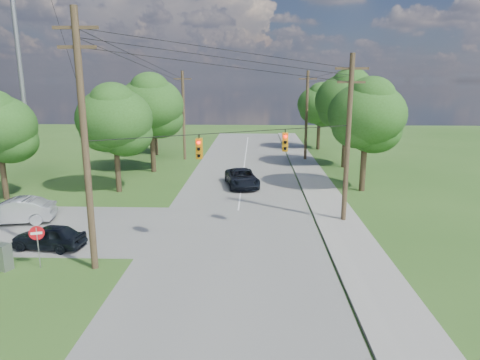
{
  "coord_description": "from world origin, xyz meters",
  "views": [
    {
      "loc": [
        3.13,
        -18.62,
        8.86
      ],
      "look_at": [
        2.3,
        5.0,
        3.38
      ],
      "focal_mm": 32.0,
      "sensor_mm": 36.0,
      "label": 1
    }
  ],
  "objects_px": {
    "car_main_north": "(242,178)",
    "pole_north_w": "(184,115)",
    "pole_ne": "(348,137)",
    "do_not_enter_sign": "(37,237)",
    "pole_north_e": "(307,115)",
    "car_cross_silver": "(14,211)",
    "pole_sw": "(85,141)",
    "control_cabinet": "(3,257)",
    "car_cross_dark": "(49,237)"
  },
  "relations": [
    {
      "from": "pole_north_w",
      "to": "do_not_enter_sign",
      "type": "bearing_deg",
      "value": -94.4
    },
    {
      "from": "pole_sw",
      "to": "pole_ne",
      "type": "xyz_separation_m",
      "value": [
        13.5,
        7.6,
        -0.76
      ]
    },
    {
      "from": "pole_sw",
      "to": "control_cabinet",
      "type": "xyz_separation_m",
      "value": [
        -4.3,
        -0.33,
        -5.58
      ]
    },
    {
      "from": "pole_sw",
      "to": "car_main_north",
      "type": "distance_m",
      "value": 18.73
    },
    {
      "from": "car_cross_dark",
      "to": "pole_ne",
      "type": "bearing_deg",
      "value": 115.14
    },
    {
      "from": "pole_north_w",
      "to": "control_cabinet",
      "type": "height_order",
      "value": "pole_north_w"
    },
    {
      "from": "pole_ne",
      "to": "do_not_enter_sign",
      "type": "bearing_deg",
      "value": -154.69
    },
    {
      "from": "pole_north_w",
      "to": "pole_north_e",
      "type": "bearing_deg",
      "value": 0.0
    },
    {
      "from": "do_not_enter_sign",
      "to": "pole_north_w",
      "type": "bearing_deg",
      "value": 64.93
    },
    {
      "from": "do_not_enter_sign",
      "to": "car_cross_silver",
      "type": "bearing_deg",
      "value": 106.22
    },
    {
      "from": "pole_north_w",
      "to": "car_main_north",
      "type": "height_order",
      "value": "pole_north_w"
    },
    {
      "from": "pole_ne",
      "to": "car_cross_silver",
      "type": "bearing_deg",
      "value": -176.6
    },
    {
      "from": "pole_sw",
      "to": "pole_north_e",
      "type": "distance_m",
      "value": 32.55
    },
    {
      "from": "pole_north_e",
      "to": "car_main_north",
      "type": "bearing_deg",
      "value": -117.93
    },
    {
      "from": "pole_sw",
      "to": "car_cross_dark",
      "type": "distance_m",
      "value": 6.85
    },
    {
      "from": "pole_north_e",
      "to": "do_not_enter_sign",
      "type": "xyz_separation_m",
      "value": [
        -16.18,
        -29.65,
        -3.56
      ]
    },
    {
      "from": "pole_north_w",
      "to": "car_cross_silver",
      "type": "xyz_separation_m",
      "value": [
        -7.09,
        -23.25,
        -4.29
      ]
    },
    {
      "from": "car_cross_dark",
      "to": "car_main_north",
      "type": "xyz_separation_m",
      "value": [
        9.95,
        14.35,
        0.08
      ]
    },
    {
      "from": "car_cross_dark",
      "to": "control_cabinet",
      "type": "xyz_separation_m",
      "value": [
        -0.98,
        -2.63,
        -0.04
      ]
    },
    {
      "from": "pole_ne",
      "to": "pole_north_w",
      "type": "xyz_separation_m",
      "value": [
        -13.9,
        22.0,
        -0.34
      ]
    },
    {
      "from": "pole_north_e",
      "to": "pole_north_w",
      "type": "height_order",
      "value": "same"
    },
    {
      "from": "car_main_north",
      "to": "car_cross_dark",
      "type": "bearing_deg",
      "value": -135.66
    },
    {
      "from": "pole_ne",
      "to": "do_not_enter_sign",
      "type": "xyz_separation_m",
      "value": [
        -16.18,
        -7.65,
        -3.9
      ]
    },
    {
      "from": "pole_ne",
      "to": "do_not_enter_sign",
      "type": "height_order",
      "value": "pole_ne"
    },
    {
      "from": "pole_north_w",
      "to": "car_cross_dark",
      "type": "relative_size",
      "value": 2.58
    },
    {
      "from": "car_cross_silver",
      "to": "do_not_enter_sign",
      "type": "distance_m",
      "value": 8.04
    },
    {
      "from": "pole_sw",
      "to": "pole_ne",
      "type": "distance_m",
      "value": 15.51
    },
    {
      "from": "pole_north_e",
      "to": "pole_north_w",
      "type": "bearing_deg",
      "value": 180.0
    },
    {
      "from": "pole_sw",
      "to": "pole_ne",
      "type": "relative_size",
      "value": 1.14
    },
    {
      "from": "pole_north_e",
      "to": "car_cross_silver",
      "type": "relative_size",
      "value": 2.05
    },
    {
      "from": "pole_north_e",
      "to": "pole_sw",
      "type": "bearing_deg",
      "value": -114.52
    },
    {
      "from": "pole_north_w",
      "to": "control_cabinet",
      "type": "distance_m",
      "value": 30.51
    },
    {
      "from": "pole_sw",
      "to": "pole_north_w",
      "type": "relative_size",
      "value": 1.2
    },
    {
      "from": "pole_ne",
      "to": "car_cross_silver",
      "type": "height_order",
      "value": "pole_ne"
    },
    {
      "from": "pole_sw",
      "to": "car_cross_silver",
      "type": "height_order",
      "value": "pole_sw"
    },
    {
      "from": "pole_sw",
      "to": "control_cabinet",
      "type": "distance_m",
      "value": 7.05
    },
    {
      "from": "car_cross_dark",
      "to": "car_cross_silver",
      "type": "xyz_separation_m",
      "value": [
        -4.17,
        4.05,
        0.14
      ]
    },
    {
      "from": "pole_ne",
      "to": "pole_north_e",
      "type": "height_order",
      "value": "pole_ne"
    },
    {
      "from": "pole_sw",
      "to": "control_cabinet",
      "type": "height_order",
      "value": "pole_sw"
    },
    {
      "from": "car_main_north",
      "to": "pole_north_w",
      "type": "bearing_deg",
      "value": 107.59
    },
    {
      "from": "car_cross_silver",
      "to": "do_not_enter_sign",
      "type": "relative_size",
      "value": 2.29
    },
    {
      "from": "pole_ne",
      "to": "pole_sw",
      "type": "bearing_deg",
      "value": -150.62
    },
    {
      "from": "pole_ne",
      "to": "car_cross_dark",
      "type": "bearing_deg",
      "value": -162.51
    },
    {
      "from": "pole_ne",
      "to": "pole_north_w",
      "type": "height_order",
      "value": "pole_ne"
    },
    {
      "from": "pole_ne",
      "to": "pole_north_e",
      "type": "bearing_deg",
      "value": 90.0
    },
    {
      "from": "pole_ne",
      "to": "do_not_enter_sign",
      "type": "relative_size",
      "value": 4.93
    },
    {
      "from": "pole_sw",
      "to": "pole_north_w",
      "type": "xyz_separation_m",
      "value": [
        -0.4,
        29.6,
        -1.1
      ]
    },
    {
      "from": "pole_north_w",
      "to": "do_not_enter_sign",
      "type": "distance_m",
      "value": 29.95
    },
    {
      "from": "car_cross_dark",
      "to": "do_not_enter_sign",
      "type": "distance_m",
      "value": 2.59
    },
    {
      "from": "car_main_north",
      "to": "pole_north_e",
      "type": "bearing_deg",
      "value": 51.15
    }
  ]
}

